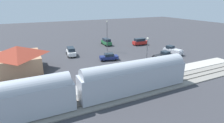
{
  "coord_description": "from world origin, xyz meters",
  "views": [
    {
      "loc": [
        -35.83,
        20.22,
        13.89
      ],
      "look_at": [
        -1.37,
        3.35,
        1.0
      ],
      "focal_mm": 28.88,
      "sensor_mm": 36.0,
      "label": 1
    }
  ],
  "objects_px": {
    "pickup_black": "(163,56)",
    "suv_red": "(140,42)",
    "station_building": "(18,58)",
    "light_pole_near_platform": "(147,50)",
    "pickup_silver": "(173,50)",
    "suv_green": "(106,42)",
    "suv_white": "(71,51)",
    "sedan_navy": "(109,57)",
    "pedestrian_on_platform": "(116,78)",
    "light_pole_lot_center": "(107,33)"
  },
  "relations": [
    {
      "from": "suv_white",
      "to": "light_pole_lot_center",
      "type": "bearing_deg",
      "value": -91.85
    },
    {
      "from": "station_building",
      "to": "light_pole_lot_center",
      "type": "relative_size",
      "value": 1.18
    },
    {
      "from": "sedan_navy",
      "to": "suv_red",
      "type": "xyz_separation_m",
      "value": [
        10.28,
        -16.19,
        0.27
      ]
    },
    {
      "from": "station_building",
      "to": "suv_red",
      "type": "relative_size",
      "value": 2.08
    },
    {
      "from": "station_building",
      "to": "sedan_navy",
      "type": "height_order",
      "value": "station_building"
    },
    {
      "from": "suv_green",
      "to": "suv_red",
      "type": "relative_size",
      "value": 1.0
    },
    {
      "from": "station_building",
      "to": "suv_white",
      "type": "xyz_separation_m",
      "value": [
        6.6,
        -12.33,
        -1.66
      ]
    },
    {
      "from": "pickup_black",
      "to": "suv_green",
      "type": "bearing_deg",
      "value": 15.55
    },
    {
      "from": "suv_red",
      "to": "light_pole_lot_center",
      "type": "relative_size",
      "value": 0.57
    },
    {
      "from": "sedan_navy",
      "to": "pickup_black",
      "type": "bearing_deg",
      "value": -115.72
    },
    {
      "from": "light_pole_near_platform",
      "to": "sedan_navy",
      "type": "bearing_deg",
      "value": 22.37
    },
    {
      "from": "light_pole_lot_center",
      "to": "station_building",
      "type": "bearing_deg",
      "value": 105.37
    },
    {
      "from": "station_building",
      "to": "light_pole_lot_center",
      "type": "xyz_separation_m",
      "value": [
        6.27,
        -22.79,
        2.62
      ]
    },
    {
      "from": "pedestrian_on_platform",
      "to": "pickup_black",
      "type": "relative_size",
      "value": 0.3
    },
    {
      "from": "pedestrian_on_platform",
      "to": "suv_red",
      "type": "height_order",
      "value": "suv_red"
    },
    {
      "from": "light_pole_near_platform",
      "to": "light_pole_lot_center",
      "type": "relative_size",
      "value": 0.8
    },
    {
      "from": "pedestrian_on_platform",
      "to": "pickup_silver",
      "type": "distance_m",
      "value": 25.16
    },
    {
      "from": "light_pole_near_platform",
      "to": "pickup_silver",
      "type": "bearing_deg",
      "value": -63.29
    },
    {
      "from": "pedestrian_on_platform",
      "to": "pickup_black",
      "type": "xyz_separation_m",
      "value": [
        7.2,
        -16.63,
        -0.25
      ]
    },
    {
      "from": "station_building",
      "to": "suv_white",
      "type": "distance_m",
      "value": 14.08
    },
    {
      "from": "pickup_silver",
      "to": "station_building",
      "type": "bearing_deg",
      "value": 83.93
    },
    {
      "from": "suv_green",
      "to": "light_pole_near_platform",
      "type": "bearing_deg",
      "value": 175.04
    },
    {
      "from": "pedestrian_on_platform",
      "to": "suv_white",
      "type": "bearing_deg",
      "value": 7.38
    },
    {
      "from": "station_building",
      "to": "suv_white",
      "type": "height_order",
      "value": "station_building"
    },
    {
      "from": "suv_red",
      "to": "light_pole_near_platform",
      "type": "xyz_separation_m",
      "value": [
        -20.02,
        12.18,
        3.34
      ]
    },
    {
      "from": "suv_green",
      "to": "pickup_black",
      "type": "xyz_separation_m",
      "value": [
        -20.84,
        -5.8,
        -0.12
      ]
    },
    {
      "from": "pickup_black",
      "to": "suv_red",
      "type": "relative_size",
      "value": 1.13
    },
    {
      "from": "station_building",
      "to": "light_pole_near_platform",
      "type": "distance_m",
      "value": 26.3
    },
    {
      "from": "suv_white",
      "to": "pickup_silver",
      "type": "relative_size",
      "value": 0.9
    },
    {
      "from": "suv_green",
      "to": "pickup_black",
      "type": "relative_size",
      "value": 0.89
    },
    {
      "from": "pedestrian_on_platform",
      "to": "suv_red",
      "type": "bearing_deg",
      "value": -41.92
    },
    {
      "from": "suv_green",
      "to": "light_pole_lot_center",
      "type": "height_order",
      "value": "light_pole_lot_center"
    },
    {
      "from": "pickup_silver",
      "to": "light_pole_lot_center",
      "type": "height_order",
      "value": "light_pole_lot_center"
    },
    {
      "from": "station_building",
      "to": "suv_green",
      "type": "relative_size",
      "value": 2.07
    },
    {
      "from": "suv_white",
      "to": "pickup_black",
      "type": "xyz_separation_m",
      "value": [
        -13.82,
        -19.36,
        -0.12
      ]
    },
    {
      "from": "pickup_silver",
      "to": "light_pole_near_platform",
      "type": "height_order",
      "value": "light_pole_near_platform"
    },
    {
      "from": "pedestrian_on_platform",
      "to": "light_pole_lot_center",
      "type": "relative_size",
      "value": 0.19
    },
    {
      "from": "suv_green",
      "to": "suv_white",
      "type": "relative_size",
      "value": 0.98
    },
    {
      "from": "suv_red",
      "to": "light_pole_lot_center",
      "type": "distance_m",
      "value": 14.03
    },
    {
      "from": "pickup_silver",
      "to": "suv_green",
      "type": "bearing_deg",
      "value": 34.39
    },
    {
      "from": "station_building",
      "to": "suv_white",
      "type": "relative_size",
      "value": 2.04
    },
    {
      "from": "pickup_silver",
      "to": "light_pole_lot_center",
      "type": "xyz_separation_m",
      "value": [
        10.3,
        15.18,
        4.4
      ]
    },
    {
      "from": "suv_green",
      "to": "light_pole_near_platform",
      "type": "height_order",
      "value": "light_pole_near_platform"
    },
    {
      "from": "suv_white",
      "to": "light_pole_near_platform",
      "type": "height_order",
      "value": "light_pole_near_platform"
    },
    {
      "from": "suv_red",
      "to": "light_pole_near_platform",
      "type": "bearing_deg",
      "value": 148.69
    },
    {
      "from": "suv_green",
      "to": "pickup_silver",
      "type": "bearing_deg",
      "value": -145.61
    },
    {
      "from": "station_building",
      "to": "light_pole_near_platform",
      "type": "relative_size",
      "value": 1.47
    },
    {
      "from": "station_building",
      "to": "suv_green",
      "type": "height_order",
      "value": "station_building"
    },
    {
      "from": "pickup_silver",
      "to": "light_pole_near_platform",
      "type": "distance_m",
      "value": 16.31
    },
    {
      "from": "station_building",
      "to": "pickup_black",
      "type": "relative_size",
      "value": 1.83
    }
  ]
}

